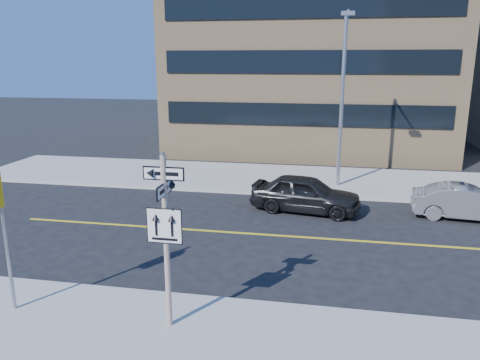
% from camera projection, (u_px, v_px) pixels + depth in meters
% --- Properties ---
extents(ground, '(120.00, 120.00, 0.00)m').
position_uv_depth(ground, '(199.00, 282.00, 13.23)').
color(ground, black).
rests_on(ground, ground).
extents(sign_pole, '(0.92, 0.92, 4.06)m').
position_uv_depth(sign_pole, '(166.00, 232.00, 10.23)').
color(sign_pole, silver).
rests_on(sign_pole, near_sidewalk).
extents(parked_car_a, '(2.51, 4.71, 1.52)m').
position_uv_depth(parked_car_a, '(306.00, 194.00, 19.24)').
color(parked_car_a, black).
rests_on(parked_car_a, ground).
extents(parked_car_b, '(1.85, 4.20, 1.34)m').
position_uv_depth(parked_car_b, '(467.00, 203.00, 18.33)').
color(parked_car_b, slate).
rests_on(parked_car_b, ground).
extents(streetlight_a, '(0.55, 2.25, 8.00)m').
position_uv_depth(streetlight_a, '(343.00, 90.00, 21.58)').
color(streetlight_a, gray).
rests_on(streetlight_a, far_sidewalk).
extents(building_brick, '(18.00, 18.00, 18.00)m').
position_uv_depth(building_brick, '(313.00, 19.00, 34.44)').
color(building_brick, tan).
rests_on(building_brick, ground).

